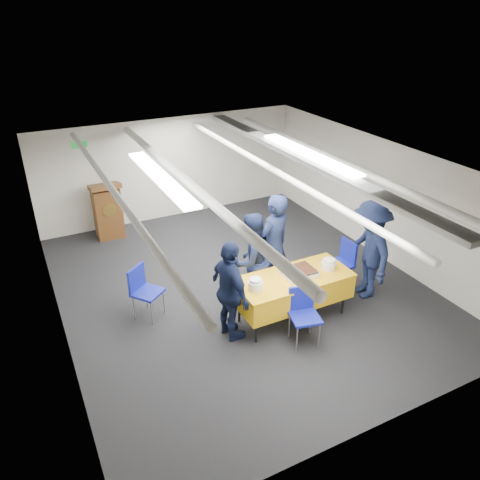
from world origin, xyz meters
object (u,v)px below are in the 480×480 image
object	(u,v)px
chair_near	(303,309)
chair_left	(143,287)
sailor_c	(230,292)
sheet_cake	(298,272)
serving_table	(293,288)
sailor_d	(369,250)
podium	(108,210)
sailor_a	(273,246)
chair_right	(343,259)
sailor_b	(251,260)

from	to	relation	value
chair_near	chair_left	xyz separation A→B (m)	(-1.93, 1.65, 0.00)
chair_left	sailor_c	world-z (taller)	sailor_c
sheet_cake	serving_table	bearing A→B (deg)	-169.28
sailor_c	sailor_d	distance (m)	2.55
serving_table	sailor_c	xyz separation A→B (m)	(-1.07, 0.01, 0.24)
serving_table	chair_near	size ratio (longest dim) A/B	2.11
podium	chair_left	distance (m)	3.10
serving_table	sheet_cake	size ratio (longest dim) A/B	3.50
podium	sailor_c	bearing A→B (deg)	-78.53
sailor_a	sailor_c	world-z (taller)	sailor_a
serving_table	chair_right	distance (m)	1.37
chair_right	sailor_d	bearing A→B (deg)	-66.92
sailor_d	sheet_cake	bearing A→B (deg)	-77.88
podium	chair_near	bearing A→B (deg)	-69.41
chair_near	chair_left	bearing A→B (deg)	139.55
chair_left	sailor_b	bearing A→B (deg)	-14.81
chair_near	chair_left	distance (m)	2.54
podium	sailor_b	distance (m)	3.88
sheet_cake	sailor_d	distance (m)	1.38
chair_left	sailor_c	bearing A→B (deg)	-48.04
chair_right	sailor_a	size ratio (longest dim) A/B	0.47
chair_right	sailor_c	distance (m)	2.43
sheet_cake	chair_near	world-z (taller)	chair_near
chair_left	sailor_d	world-z (taller)	sailor_d
chair_right	serving_table	bearing A→B (deg)	-162.22
sailor_c	sailor_d	size ratio (longest dim) A/B	0.92
serving_table	sailor_d	world-z (taller)	sailor_d
serving_table	podium	world-z (taller)	podium
podium	sailor_a	distance (m)	4.04
chair_left	sailor_a	xyz separation A→B (m)	(2.15, -0.39, 0.39)
sailor_c	chair_left	bearing A→B (deg)	37.76
chair_near	sailor_d	size ratio (longest dim) A/B	0.50
serving_table	chair_right	world-z (taller)	chair_right
sheet_cake	chair_left	xyz separation A→B (m)	(-2.18, 1.11, -0.28)
serving_table	sailor_a	world-z (taller)	sailor_a
sailor_b	sailor_c	xyz separation A→B (m)	(-0.69, -0.67, -0.01)
chair_right	sailor_c	xyz separation A→B (m)	(-2.38, -0.40, 0.27)
sheet_cake	sailor_c	size ratio (longest dim) A/B	0.33
sailor_b	chair_left	bearing A→B (deg)	-27.95
sailor_a	podium	bearing A→B (deg)	-78.10
chair_right	sailor_a	world-z (taller)	sailor_a
sailor_b	sailor_c	bearing A→B (deg)	31.03
sailor_b	serving_table	bearing A→B (deg)	106.14
serving_table	sheet_cake	xyz separation A→B (m)	(0.10, 0.02, 0.26)
serving_table	sailor_d	size ratio (longest dim) A/B	1.06
sheet_cake	sailor_d	xyz separation A→B (m)	(1.38, -0.01, 0.06)
chair_near	sailor_a	distance (m)	1.34
serving_table	chair_near	xyz separation A→B (m)	(-0.15, -0.52, -0.03)
podium	chair_right	size ratio (longest dim) A/B	1.44
sailor_d	sailor_a	bearing A→B (deg)	-105.08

